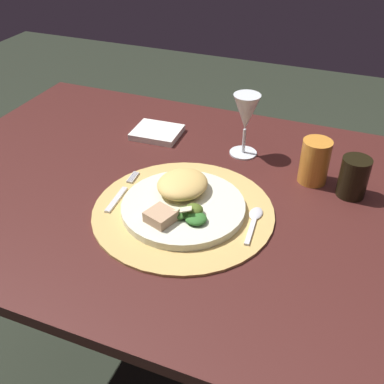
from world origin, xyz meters
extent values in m
plane|color=#262C21|center=(0.00, 0.00, 0.00)|extent=(6.00, 6.00, 0.00)
cube|color=#441C19|center=(0.00, 0.00, 0.74)|extent=(1.28, 0.87, 0.03)
cylinder|color=#461A19|center=(-0.57, 0.36, 0.36)|extent=(0.07, 0.07, 0.73)
cylinder|color=tan|center=(0.03, -0.08, 0.76)|extent=(0.39, 0.39, 0.01)
cylinder|color=silver|center=(0.03, -0.08, 0.77)|extent=(0.26, 0.26, 0.02)
ellipsoid|color=#E5BA65|center=(0.01, -0.04, 0.79)|extent=(0.12, 0.13, 0.04)
ellipsoid|color=#3B732A|center=(0.05, -0.12, 0.78)|extent=(0.03, 0.04, 0.02)
ellipsoid|color=#317029|center=(0.08, -0.13, 0.78)|extent=(0.05, 0.05, 0.02)
ellipsoid|color=#4E6420|center=(0.07, -0.11, 0.79)|extent=(0.05, 0.04, 0.02)
cube|color=beige|center=(0.06, -0.13, 0.80)|extent=(0.03, 0.03, 0.01)
cube|color=beige|center=(0.03, -0.13, 0.80)|extent=(0.02, 0.02, 0.01)
cube|color=tan|center=(0.01, -0.15, 0.79)|extent=(0.07, 0.06, 0.02)
cube|color=silver|center=(-0.12, -0.10, 0.76)|extent=(0.02, 0.09, 0.00)
cube|color=silver|center=(-0.13, -0.01, 0.76)|extent=(0.01, 0.05, 0.00)
cube|color=silver|center=(-0.13, -0.01, 0.76)|extent=(0.01, 0.05, 0.00)
cube|color=silver|center=(-0.12, -0.01, 0.76)|extent=(0.01, 0.05, 0.00)
cube|color=silver|center=(-0.12, -0.01, 0.76)|extent=(0.01, 0.05, 0.00)
cube|color=silver|center=(0.18, -0.10, 0.76)|extent=(0.02, 0.09, 0.00)
ellipsoid|color=silver|center=(0.18, -0.04, 0.76)|extent=(0.03, 0.04, 0.01)
cube|color=white|center=(-0.17, 0.21, 0.76)|extent=(0.13, 0.11, 0.02)
cylinder|color=silver|center=(0.08, 0.20, 0.76)|extent=(0.07, 0.07, 0.00)
cylinder|color=silver|center=(0.08, 0.20, 0.79)|extent=(0.01, 0.01, 0.07)
cone|color=silver|center=(0.08, 0.20, 0.87)|extent=(0.07, 0.07, 0.09)
cylinder|color=orange|center=(0.26, 0.14, 0.81)|extent=(0.07, 0.07, 0.11)
cylinder|color=black|center=(0.35, 0.12, 0.80)|extent=(0.06, 0.06, 0.09)
camera|label=1|loc=(0.34, -0.80, 1.35)|focal=43.03mm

